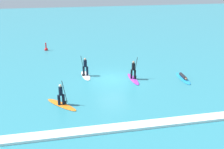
# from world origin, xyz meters

# --- Properties ---
(ground_plane) EXTENTS (120.00, 120.00, 0.00)m
(ground_plane) POSITION_xyz_m (0.00, 0.00, 0.00)
(ground_plane) COLOR teal
(ground_plane) RESTS_ON ground
(surfer_on_blue_board) EXTENTS (0.98, 3.27, 0.39)m
(surfer_on_blue_board) POSITION_xyz_m (6.70, -1.19, 0.12)
(surfer_on_blue_board) COLOR #1E8CD1
(surfer_on_blue_board) RESTS_ON ground_plane
(surfer_on_orange_board) EXTENTS (2.49, 2.85, 2.06)m
(surfer_on_orange_board) POSITION_xyz_m (-4.85, -4.44, 0.43)
(surfer_on_orange_board) COLOR orange
(surfer_on_orange_board) RESTS_ON ground_plane
(surfer_on_white_board) EXTENTS (0.92, 2.80, 2.16)m
(surfer_on_white_board) POSITION_xyz_m (-2.35, 1.47, 0.51)
(surfer_on_white_board) COLOR white
(surfer_on_white_board) RESTS_ON ground_plane
(surfer_on_purple_board) EXTENTS (0.78, 3.09, 2.15)m
(surfer_on_purple_board) POSITION_xyz_m (1.97, -0.40, 0.48)
(surfer_on_purple_board) COLOR purple
(surfer_on_purple_board) RESTS_ON ground_plane
(marker_buoy) EXTENTS (0.45, 0.45, 1.13)m
(marker_buoy) POSITION_xyz_m (-6.33, 11.87, 0.20)
(marker_buoy) COLOR red
(marker_buoy) RESTS_ON ground_plane
(wave_crest) EXTENTS (19.82, 0.90, 0.18)m
(wave_crest) POSITION_xyz_m (0.00, -8.61, 0.09)
(wave_crest) COLOR white
(wave_crest) RESTS_ON ground_plane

